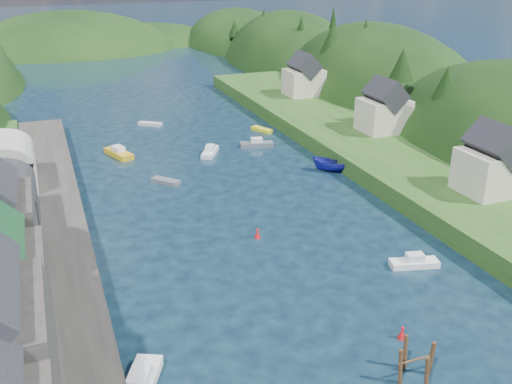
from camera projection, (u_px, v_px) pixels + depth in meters
name	position (u px, v px, depth m)	size (l,w,h in m)	color
ground	(202.00, 163.00, 83.16)	(600.00, 600.00, 0.00)	black
hillside_right	(373.00, 133.00, 122.39)	(36.00, 245.56, 48.00)	black
far_hills	(107.00, 78.00, 194.62)	(103.00, 68.00, 44.00)	black
hill_trees	(178.00, 69.00, 91.64)	(91.61, 149.11, 12.28)	black
quay_left	(29.00, 296.00, 49.02)	(12.00, 110.00, 2.00)	#2D2B28
boat_sheds	(2.00, 178.00, 63.09)	(7.00, 21.00, 7.50)	#2D2D30
terrace_right	(388.00, 156.00, 82.31)	(16.00, 120.00, 2.40)	#234719
right_bank_cottages	(377.00, 109.00, 88.69)	(9.00, 59.24, 8.41)	beige
piling_cluster_far	(416.00, 366.00, 40.51)	(3.07, 2.88, 3.41)	#382314
channel_buoy_near	(402.00, 333.00, 45.04)	(0.70, 0.70, 1.10)	red
channel_buoy_far	(258.00, 234.00, 61.07)	(0.70, 0.70, 1.10)	red
moored_boats	(290.00, 263.00, 54.76)	(37.85, 91.22, 2.33)	#52595E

